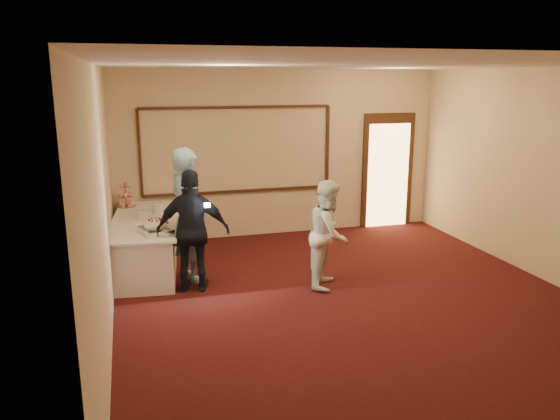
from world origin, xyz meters
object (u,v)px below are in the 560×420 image
object	(u,v)px
pavlova_tray	(156,227)
cupcake_stand	(126,197)
plate_stack_a	(143,215)
plate_stack_b	(157,208)
tart	(161,223)
man	(188,215)
buffet_table	(146,243)
woman	(329,234)
guest	(193,231)

from	to	relation	value
pavlova_tray	cupcake_stand	world-z (taller)	cupcake_stand
plate_stack_a	plate_stack_b	distance (m)	0.49
tart	man	bearing A→B (deg)	-39.67
buffet_table	plate_stack_b	bearing A→B (deg)	61.23
plate_stack_b	woman	size ratio (longest dim) A/B	0.12
guest	tart	bearing A→B (deg)	-50.18
pavlova_tray	man	world-z (taller)	man
buffet_table	woman	bearing A→B (deg)	-30.95
cupcake_stand	woman	world-z (taller)	woman
plate_stack_b	pavlova_tray	bearing A→B (deg)	-94.58
woman	plate_stack_a	bearing A→B (deg)	88.81
cupcake_stand	tart	xyz separation A→B (m)	(0.47, -1.30, -0.14)
plate_stack_b	guest	world-z (taller)	guest
guest	woman	bearing A→B (deg)	-176.69
pavlova_tray	plate_stack_a	size ratio (longest dim) A/B	3.14
plate_stack_b	guest	xyz separation A→B (m)	(0.38, -1.52, -0.00)
man	guest	xyz separation A→B (m)	(0.01, -0.45, -0.12)
plate_stack_a	guest	bearing A→B (deg)	-60.54
pavlova_tray	woman	size ratio (longest dim) A/B	0.36
tart	guest	distance (m)	0.85
pavlova_tray	plate_stack_a	xyz separation A→B (m)	(-0.15, 0.79, -0.01)
tart	woman	xyz separation A→B (m)	(2.21, -1.08, -0.04)
cupcake_stand	man	world-z (taller)	man
pavlova_tray	cupcake_stand	bearing A→B (deg)	102.22
plate_stack_b	cupcake_stand	bearing A→B (deg)	131.69
cupcake_stand	guest	size ratio (longest dim) A/B	0.27
buffet_table	tart	distance (m)	0.59
cupcake_stand	plate_stack_a	size ratio (longest dim) A/B	2.57
plate_stack_a	plate_stack_b	size ratio (longest dim) A/B	0.98
buffet_table	man	distance (m)	1.06
buffet_table	cupcake_stand	bearing A→B (deg)	105.72
buffet_table	cupcake_stand	xyz separation A→B (m)	(-0.26, 0.92, 0.54)
plate_stack_a	plate_stack_b	bearing A→B (deg)	59.92
cupcake_stand	woman	distance (m)	3.59
cupcake_stand	woman	size ratio (longest dim) A/B	0.30
man	cupcake_stand	bearing A→B (deg)	3.09
plate_stack_b	tart	distance (m)	0.76
pavlova_tray	plate_stack_a	bearing A→B (deg)	100.52
plate_stack_a	buffet_table	bearing A→B (deg)	45.68
pavlova_tray	plate_stack_a	distance (m)	0.80
buffet_table	woman	xyz separation A→B (m)	(2.42, -1.45, 0.37)
plate_stack_a	woman	distance (m)	2.84
tart	buffet_table	bearing A→B (deg)	119.99
buffet_table	guest	xyz separation A→B (m)	(0.59, -1.13, 0.45)
pavlova_tray	woman	distance (m)	2.39
cupcake_stand	man	bearing A→B (deg)	-62.26
plate_stack_a	man	bearing A→B (deg)	-46.66
tart	plate_stack_b	bearing A→B (deg)	90.06
cupcake_stand	man	size ratio (longest dim) A/B	0.23
pavlova_tray	cupcake_stand	distance (m)	1.78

